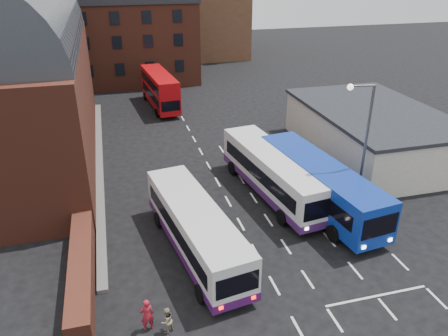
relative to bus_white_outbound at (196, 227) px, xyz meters
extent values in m
plane|color=black|center=(3.55, -3.31, -1.87)|extent=(180.00, 180.00, 0.00)
cube|color=#602B1E|center=(-11.95, 17.69, 3.13)|extent=(12.00, 28.00, 10.00)
cylinder|color=#1E2328|center=(-11.95, 17.69, 8.13)|extent=(12.00, 26.00, 12.00)
cube|color=#602B1E|center=(-6.65, -1.31, -0.97)|extent=(1.20, 10.00, 1.80)
cube|color=beige|center=(18.55, 10.69, 0.13)|extent=(10.00, 16.00, 4.00)
cube|color=#282B30|center=(18.55, 10.69, 2.23)|extent=(10.40, 16.40, 0.30)
cube|color=brown|center=(-2.45, 42.69, 3.63)|extent=(22.00, 10.00, 11.00)
cube|color=brown|center=(9.55, 62.69, 4.13)|extent=(22.00, 22.00, 12.00)
cube|color=silver|center=(0.00, 0.00, -0.02)|extent=(4.42, 11.90, 2.64)
cube|color=black|center=(0.00, 0.00, 0.14)|extent=(4.30, 10.73, 0.95)
cylinder|color=black|center=(-1.88, 3.45, -1.34)|extent=(0.46, 1.09, 1.06)
cylinder|color=black|center=(-0.66, -4.28, -1.34)|extent=(0.46, 1.09, 1.06)
cylinder|color=black|center=(0.73, 3.87, -1.34)|extent=(0.46, 1.09, 1.06)
cylinder|color=black|center=(1.95, -3.87, -1.34)|extent=(0.46, 1.09, 1.06)
cube|color=white|center=(7.10, 5.62, 0.10)|extent=(4.46, 12.67, 2.82)
cube|color=black|center=(7.10, 5.62, 0.27)|extent=(4.36, 11.48, 1.01)
cylinder|color=black|center=(9.02, 1.90, -1.31)|extent=(0.46, 1.16, 1.13)
cylinder|color=black|center=(7.90, 10.16, -1.31)|extent=(0.46, 1.16, 1.13)
cylinder|color=black|center=(6.23, 1.52, -1.31)|extent=(0.46, 1.16, 1.13)
cylinder|color=black|center=(5.11, 9.78, -1.31)|extent=(0.46, 1.16, 1.13)
cube|color=#0D2E9D|center=(9.55, 3.02, 0.14)|extent=(4.48, 12.91, 2.87)
cube|color=black|center=(9.55, 3.02, 0.31)|extent=(4.39, 11.73, 1.03)
cylinder|color=black|center=(11.50, -0.78, -1.30)|extent=(0.47, 1.18, 1.15)
cylinder|color=black|center=(10.40, 7.65, -1.30)|extent=(0.47, 1.18, 1.15)
cylinder|color=black|center=(8.65, -1.15, -1.30)|extent=(0.47, 1.18, 1.15)
cylinder|color=black|center=(7.55, 7.28, -1.30)|extent=(0.47, 1.18, 1.15)
cube|color=#B40B0F|center=(1.72, 29.41, 0.45)|extent=(3.35, 10.61, 3.70)
cube|color=black|center=(1.72, 29.41, -0.07)|extent=(3.30, 9.43, 0.85)
cylinder|color=black|center=(3.22, 26.22, -1.40)|extent=(0.35, 0.97, 0.95)
cylinder|color=black|center=(2.55, 33.21, -1.40)|extent=(0.35, 0.97, 0.95)
cylinder|color=black|center=(0.86, 25.99, -1.40)|extent=(0.35, 0.97, 0.95)
cylinder|color=black|center=(0.19, 32.98, -1.40)|extent=(0.35, 0.97, 0.95)
cylinder|color=#4B4C51|center=(12.15, 2.01, 2.68)|extent=(0.18, 0.18, 9.11)
cylinder|color=#4B4C51|center=(11.36, 2.11, 7.24)|extent=(1.60, 0.32, 0.11)
sphere|color=#FFF2CC|center=(10.57, 2.22, 7.18)|extent=(0.41, 0.41, 0.41)
imported|color=maroon|center=(-3.53, -5.44, -0.96)|extent=(0.73, 0.54, 1.82)
imported|color=tan|center=(-2.65, -5.84, -1.17)|extent=(0.86, 0.81, 1.41)
camera|label=1|loc=(-4.05, -21.66, 14.52)|focal=35.00mm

